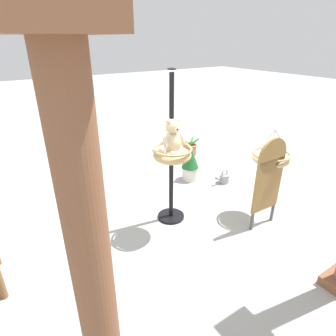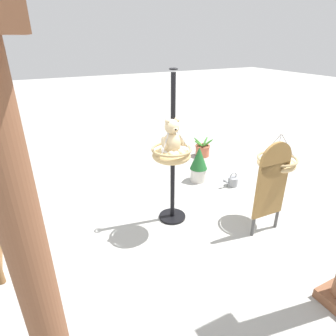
% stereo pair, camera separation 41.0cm
% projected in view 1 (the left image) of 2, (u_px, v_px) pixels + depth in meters
% --- Properties ---
extents(ground_plane, '(40.00, 40.00, 0.00)m').
position_uv_depth(ground_plane, '(165.00, 222.00, 4.62)').
color(ground_plane, '#9E9E99').
extents(display_pole_central, '(0.44, 0.44, 2.38)m').
position_uv_depth(display_pole_central, '(171.00, 178.00, 4.44)').
color(display_pole_central, black).
rests_on(display_pole_central, ground).
extents(hanging_basket_with_teddy, '(0.57, 0.57, 0.57)m').
position_uv_depth(hanging_basket_with_teddy, '(172.00, 154.00, 3.95)').
color(hanging_basket_with_teddy, tan).
extents(teddy_bear, '(0.35, 0.31, 0.51)m').
position_uv_depth(teddy_bear, '(174.00, 139.00, 3.84)').
color(teddy_bear, '#D1B789').
extents(hanging_basket_left_high, '(0.59, 0.59, 0.57)m').
position_uv_depth(hanging_basket_left_high, '(271.00, 158.00, 4.43)').
color(hanging_basket_left_high, tan).
extents(greenhouse_pillar_left, '(0.35, 0.35, 2.85)m').
position_uv_depth(greenhouse_pillar_left, '(101.00, 331.00, 1.45)').
color(greenhouse_pillar_left, brown).
rests_on(greenhouse_pillar_left, ground).
extents(potted_plant_tall_leafy, '(0.36, 0.36, 0.75)m').
position_uv_depth(potted_plant_tall_leafy, '(190.00, 163.00, 5.86)').
color(potted_plant_tall_leafy, beige).
rests_on(potted_plant_tall_leafy, ground).
extents(potted_plant_bushy_green, '(0.51, 0.51, 0.46)m').
position_uv_depth(potted_plant_bushy_green, '(190.00, 148.00, 7.21)').
color(potted_plant_bushy_green, '#BC6042').
rests_on(potted_plant_bushy_green, ground).
extents(display_sign_board, '(0.55, 0.06, 1.47)m').
position_uv_depth(display_sign_board, '(269.00, 176.00, 4.19)').
color(display_sign_board, olive).
rests_on(display_sign_board, ground).
extents(watering_can, '(0.35, 0.20, 0.30)m').
position_uv_depth(watering_can, '(224.00, 178.00, 5.83)').
color(watering_can, gray).
rests_on(watering_can, ground).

